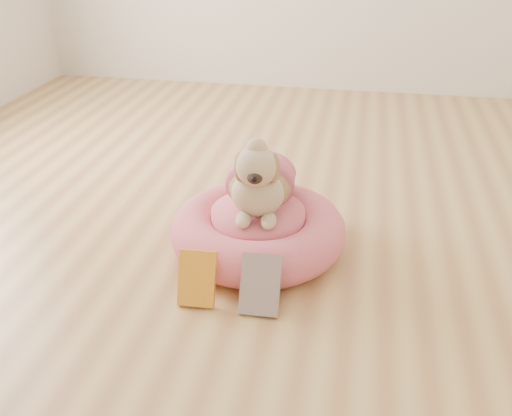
% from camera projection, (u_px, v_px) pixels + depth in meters
% --- Properties ---
extents(floor, '(4.50, 4.50, 0.00)m').
position_uv_depth(floor, '(213.00, 210.00, 2.83)').
color(floor, '#AE7A48').
rests_on(floor, ground).
extents(pet_bed, '(0.76, 0.76, 0.19)m').
position_uv_depth(pet_bed, '(258.00, 230.00, 2.47)').
color(pet_bed, '#D05169').
rests_on(pet_bed, floor).
extents(dog, '(0.40, 0.54, 0.37)m').
position_uv_depth(dog, '(260.00, 167.00, 2.36)').
color(dog, brown).
rests_on(dog, pet_bed).
extents(book_yellow, '(0.14, 0.13, 0.20)m').
position_uv_depth(book_yellow, '(197.00, 278.00, 2.14)').
color(book_yellow, yellow).
rests_on(book_yellow, floor).
extents(book_white, '(0.15, 0.14, 0.20)m').
position_uv_depth(book_white, '(260.00, 285.00, 2.10)').
color(book_white, white).
rests_on(book_white, floor).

